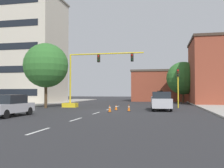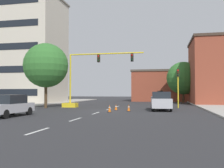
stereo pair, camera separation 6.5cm
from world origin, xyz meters
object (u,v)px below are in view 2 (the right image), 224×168
object	(u,v)px
tree_right_far	(183,78)
traffic_cone_roadside_a	(129,108)
traffic_cone_roadside_b	(116,107)
tree_left_near	(46,65)
traffic_signal_gantry	(81,89)
pickup_truck_silver	(161,101)
traffic_cone_roadside_c	(110,108)
sedan_silver_near_left	(9,105)
traffic_light_pole_right	(178,79)

from	to	relation	value
tree_right_far	traffic_cone_roadside_a	distance (m)	22.81
traffic_cone_roadside_b	traffic_cone_roadside_a	bearing A→B (deg)	-37.30
tree_left_near	traffic_cone_roadside_b	size ratio (longest dim) A/B	12.68
traffic_signal_gantry	tree_left_near	world-z (taller)	tree_left_near
pickup_truck_silver	traffic_cone_roadside_c	world-z (taller)	pickup_truck_silver
traffic_cone_roadside_a	traffic_cone_roadside_c	bearing A→B (deg)	-137.36
tree_left_near	tree_right_far	distance (m)	25.38
traffic_signal_gantry	pickup_truck_silver	world-z (taller)	traffic_signal_gantry
traffic_signal_gantry	sedan_silver_near_left	world-z (taller)	traffic_signal_gantry
traffic_signal_gantry	traffic_cone_roadside_c	bearing A→B (deg)	-51.82
traffic_light_pole_right	traffic_cone_roadside_b	distance (m)	9.20
traffic_signal_gantry	traffic_cone_roadside_c	xyz separation A→B (m)	(5.23, -6.66, -1.96)
tree_right_far	pickup_truck_silver	world-z (taller)	tree_right_far
sedan_silver_near_left	pickup_truck_silver	bearing A→B (deg)	38.68
traffic_light_pole_right	sedan_silver_near_left	bearing A→B (deg)	-134.89
tree_left_near	pickup_truck_silver	xyz separation A→B (m)	(13.77, -0.88, -4.22)
traffic_light_pole_right	traffic_cone_roadside_c	size ratio (longest dim) A/B	6.50
traffic_signal_gantry	pickup_truck_silver	bearing A→B (deg)	-16.81
traffic_light_pole_right	traffic_cone_roadside_b	bearing A→B (deg)	-141.65
traffic_cone_roadside_c	sedan_silver_near_left	bearing A→B (deg)	-140.07
tree_right_far	tree_left_near	bearing A→B (deg)	-133.53
tree_left_near	traffic_cone_roadside_a	bearing A→B (deg)	-15.63
traffic_light_pole_right	traffic_cone_roadside_c	distance (m)	11.05
sedan_silver_near_left	traffic_cone_roadside_b	distance (m)	11.09
tree_left_near	traffic_cone_roadside_c	size ratio (longest dim) A/B	10.72
tree_left_near	traffic_cone_roadside_b	xyz separation A→B (m)	(9.05, -1.79, -4.89)
traffic_signal_gantry	tree_right_far	world-z (taller)	tree_right_far
sedan_silver_near_left	traffic_cone_roadside_b	bearing A→B (deg)	50.36
tree_right_far	traffic_cone_roadside_b	size ratio (longest dim) A/B	11.83
traffic_light_pole_right	sedan_silver_near_left	size ratio (longest dim) A/B	1.05
tree_left_near	tree_right_far	size ratio (longest dim) A/B	1.07
pickup_truck_silver	sedan_silver_near_left	distance (m)	15.10
traffic_signal_gantry	tree_left_near	size ratio (longest dim) A/B	1.30
pickup_truck_silver	sedan_silver_near_left	xyz separation A→B (m)	(-11.79, -9.43, -0.09)
traffic_light_pole_right	traffic_cone_roadside_b	xyz separation A→B (m)	(-6.76, -5.35, -3.22)
traffic_signal_gantry	pickup_truck_silver	xyz separation A→B (m)	(10.07, -3.04, -1.34)
pickup_truck_silver	traffic_signal_gantry	bearing A→B (deg)	163.19
traffic_signal_gantry	traffic_light_pole_right	bearing A→B (deg)	6.60
sedan_silver_near_left	traffic_cone_roadside_a	bearing A→B (deg)	40.48
traffic_cone_roadside_a	traffic_light_pole_right	bearing A→B (deg)	51.41
traffic_light_pole_right	traffic_cone_roadside_a	world-z (taller)	traffic_light_pole_right
traffic_signal_gantry	traffic_light_pole_right	size ratio (longest dim) A/B	2.15
traffic_cone_roadside_b	traffic_cone_roadside_c	world-z (taller)	traffic_cone_roadside_c
tree_left_near	pickup_truck_silver	size ratio (longest dim) A/B	1.43
pickup_truck_silver	sedan_silver_near_left	bearing A→B (deg)	-141.32
sedan_silver_near_left	traffic_cone_roadside_a	xyz separation A→B (m)	(8.62, 7.35, -0.55)
tree_left_near	traffic_cone_roadside_c	bearing A→B (deg)	-26.72
traffic_light_pole_right	pickup_truck_silver	xyz separation A→B (m)	(-2.04, -4.44, -2.55)
traffic_cone_roadside_a	traffic_cone_roadside_b	bearing A→B (deg)	142.70
traffic_signal_gantry	traffic_cone_roadside_b	size ratio (longest dim) A/B	16.52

